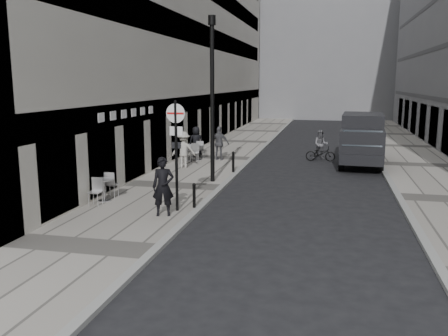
# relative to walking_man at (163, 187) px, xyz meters

# --- Properties ---
(ground) EXTENTS (120.00, 120.00, 0.00)m
(ground) POSITION_rel_walking_man_xyz_m (0.84, -5.90, -1.08)
(ground) COLOR black
(ground) RESTS_ON ground
(sidewalk) EXTENTS (4.00, 60.00, 0.12)m
(sidewalk) POSITION_rel_walking_man_xyz_m (-1.16, 12.10, -1.02)
(sidewalk) COLOR #9C968D
(sidewalk) RESTS_ON ground
(far_sidewalk) EXTENTS (4.00, 60.00, 0.12)m
(far_sidewalk) POSITION_rel_walking_man_xyz_m (9.84, 12.10, -1.02)
(far_sidewalk) COLOR #9C968D
(far_sidewalk) RESTS_ON ground
(building_left) EXTENTS (4.00, 45.00, 18.00)m
(building_left) POSITION_rel_walking_man_xyz_m (-5.16, 18.60, 7.92)
(building_left) COLOR beige
(building_left) RESTS_ON ground
(building_far) EXTENTS (24.00, 16.00, 22.00)m
(building_far) POSITION_rel_walking_man_xyz_m (2.34, 50.10, 9.92)
(building_far) COLOR slate
(building_far) RESTS_ON ground
(walking_man) EXTENTS (0.81, 0.65, 1.92)m
(walking_man) POSITION_rel_walking_man_xyz_m (0.00, 0.00, 0.00)
(walking_man) COLOR black
(walking_man) RESTS_ON sidewalk
(sign_post) EXTENTS (0.63, 0.10, 3.70)m
(sign_post) POSITION_rel_walking_man_xyz_m (0.24, 0.67, 1.41)
(sign_post) COLOR black
(sign_post) RESTS_ON sidewalk
(lamppost) EXTENTS (0.31, 0.31, 6.98)m
(lamppost) POSITION_rel_walking_man_xyz_m (0.24, 5.57, 2.92)
(lamppost) COLOR black
(lamppost) RESTS_ON sidewalk
(bollard_near) EXTENTS (0.11, 0.11, 0.80)m
(bollard_near) POSITION_rel_walking_man_xyz_m (0.69, 1.17, -0.56)
(bollard_near) COLOR black
(bollard_near) RESTS_ON sidewalk
(bollard_far) EXTENTS (0.12, 0.12, 0.94)m
(bollard_far) POSITION_rel_walking_man_xyz_m (0.69, 7.85, -0.49)
(bollard_far) COLOR black
(bollard_far) RESTS_ON sidewalk
(panel_van) EXTENTS (2.45, 5.85, 2.70)m
(panel_van) POSITION_rel_walking_man_xyz_m (6.85, 12.05, 0.44)
(panel_van) COLOR black
(panel_van) RESTS_ON ground
(cyclist) EXTENTS (1.64, 0.62, 1.76)m
(cyclist) POSITION_rel_walking_man_xyz_m (4.69, 12.79, -0.39)
(cyclist) COLOR black
(cyclist) RESTS_ON ground
(pedestrian_a) EXTENTS (1.14, 0.59, 1.87)m
(pedestrian_a) POSITION_rel_walking_man_xyz_m (-0.79, 11.23, -0.03)
(pedestrian_a) COLOR #4E4E52
(pedestrian_a) RESTS_ON sidewalk
(pedestrian_b) EXTENTS (1.28, 0.87, 1.84)m
(pedestrian_b) POSITION_rel_walking_man_xyz_m (-1.98, 8.45, -0.04)
(pedestrian_b) COLOR #B1ACA3
(pedestrian_b) RESTS_ON sidewalk
(pedestrian_c) EXTENTS (1.02, 0.93, 1.74)m
(pedestrian_c) POSITION_rel_walking_man_xyz_m (-2.39, 12.15, -0.09)
(pedestrian_c) COLOR black
(pedestrian_c) RESTS_ON sidewalk
(cafe_table_near) EXTENTS (0.76, 1.71, 0.97)m
(cafe_table_near) POSITION_rel_walking_man_xyz_m (-2.76, 1.29, -0.47)
(cafe_table_near) COLOR silver
(cafe_table_near) RESTS_ON sidewalk
(cafe_table_mid) EXTENTS (0.77, 1.74, 0.99)m
(cafe_table_mid) POSITION_rel_walking_man_xyz_m (-1.96, 10.94, -0.46)
(cafe_table_mid) COLOR silver
(cafe_table_mid) RESTS_ON sidewalk
(cafe_table_far) EXTENTS (0.67, 1.52, 0.86)m
(cafe_table_far) POSITION_rel_walking_man_xyz_m (-2.50, 10.64, -0.52)
(cafe_table_far) COLOR silver
(cafe_table_far) RESTS_ON sidewalk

